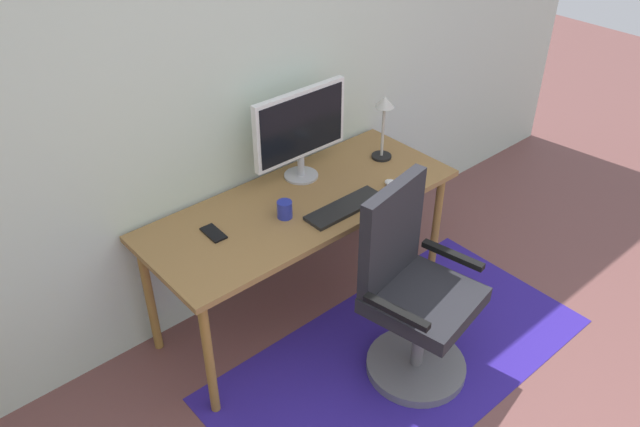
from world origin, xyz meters
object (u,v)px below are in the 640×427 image
monitor (300,127)px  cell_phone (214,233)px  coffee_cup (285,209)px  office_chair (412,301)px  computer_mouse (393,184)px  keyboard (345,207)px  desk_lamp (384,116)px  desk (302,212)px

monitor → cell_phone: (-0.63, -0.13, -0.28)m
coffee_cup → office_chair: 0.74m
monitor → computer_mouse: monitor is taller
keyboard → desk_lamp: desk_lamp is taller
office_chair → coffee_cup: bearing=102.9°
desk_lamp → monitor: bearing=163.8°
desk_lamp → office_chair: size_ratio=0.36×
desk → office_chair: office_chair is taller
computer_mouse → desk_lamp: (0.18, 0.25, 0.24)m
monitor → office_chair: monitor is taller
desk → keyboard: size_ratio=3.82×
desk → keyboard: bearing=-59.2°
desk → monitor: (0.15, 0.18, 0.35)m
computer_mouse → coffee_cup: 0.61m
cell_phone → office_chair: size_ratio=0.14×
keyboard → desk_lamp: (0.50, 0.24, 0.25)m
computer_mouse → monitor: bearing=126.4°
monitor → cell_phone: monitor is taller
monitor → computer_mouse: 0.56m
desk_lamp → coffee_cup: bearing=-172.5°
computer_mouse → desk_lamp: size_ratio=0.28×
computer_mouse → cell_phone: size_ratio=0.74×
office_chair → desk_lamp: bearing=44.3°
office_chair → monitor: bearing=77.1°
desk → monitor: bearing=51.2°
monitor → cell_phone: 0.71m
monitor → office_chair: bearing=-92.3°
keyboard → desk_lamp: 0.61m
coffee_cup → office_chair: bearing=-66.5°
monitor → desk_lamp: 0.48m
office_chair → desk: bearing=89.2°
desk → desk_lamp: size_ratio=4.50×
keyboard → computer_mouse: size_ratio=4.13×
monitor → cell_phone: bearing=-168.6°
coffee_cup → cell_phone: (-0.33, 0.11, -0.04)m
desk → cell_phone: bearing=173.3°
keyboard → cell_phone: keyboard is taller
monitor → desk_lamp: monitor is taller
monitor → office_chair: (-0.03, -0.84, -0.57)m
monitor → coffee_cup: size_ratio=6.50×
monitor → desk_lamp: bearing=-16.2°
keyboard → coffee_cup: size_ratio=4.98×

